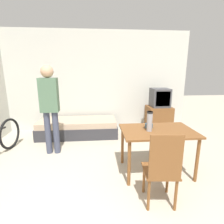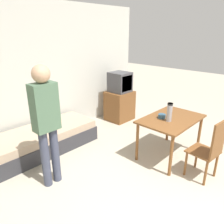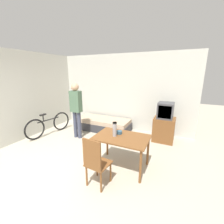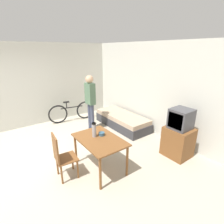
% 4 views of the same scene
% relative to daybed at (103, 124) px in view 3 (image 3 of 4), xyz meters
% --- Properties ---
extents(ground_plane, '(20.00, 20.00, 0.00)m').
position_rel_daybed_xyz_m(ground_plane, '(0.32, -3.11, -0.21)').
color(ground_plane, '#B2A893').
extents(wall_back, '(5.44, 0.06, 2.70)m').
position_rel_daybed_xyz_m(wall_back, '(0.32, 0.52, 1.14)').
color(wall_back, silver).
rests_on(wall_back, ground_plane).
extents(wall_left, '(0.06, 4.61, 2.70)m').
position_rel_daybed_xyz_m(wall_left, '(-1.92, -1.31, 1.14)').
color(wall_left, silver).
rests_on(wall_left, ground_plane).
extents(daybed, '(2.00, 0.82, 0.43)m').
position_rel_daybed_xyz_m(daybed, '(0.00, 0.00, 0.00)').
color(daybed, '#333338').
rests_on(daybed, ground_plane).
extents(tv, '(0.61, 0.55, 1.21)m').
position_rel_daybed_xyz_m(tv, '(2.13, -0.02, 0.33)').
color(tv, brown).
rests_on(tv, ground_plane).
extents(dining_table, '(1.15, 0.77, 0.73)m').
position_rel_daybed_xyz_m(dining_table, '(1.45, -1.82, 0.43)').
color(dining_table, brown).
rests_on(dining_table, ground_plane).
extents(wooden_chair, '(0.44, 0.44, 0.98)m').
position_rel_daybed_xyz_m(wooden_chair, '(1.25, -2.58, 0.33)').
color(wooden_chair, brown).
rests_on(wooden_chair, ground_plane).
extents(bicycle, '(0.30, 1.66, 0.76)m').
position_rel_daybed_xyz_m(bicycle, '(-1.46, -1.16, 0.13)').
color(bicycle, black).
rests_on(bicycle, ground_plane).
extents(person_standing, '(0.34, 0.24, 1.76)m').
position_rel_daybed_xyz_m(person_standing, '(-0.41, -0.96, 0.82)').
color(person_standing, '#3D4256').
rests_on(person_standing, ground_plane).
extents(thermos_flask, '(0.09, 0.09, 0.31)m').
position_rel_daybed_xyz_m(thermos_flask, '(1.30, -1.85, 0.69)').
color(thermos_flask, '#99999E').
rests_on(thermos_flask, dining_table).
extents(mate_bowl, '(0.13, 0.13, 0.07)m').
position_rel_daybed_xyz_m(mate_bowl, '(1.35, -1.69, 0.56)').
color(mate_bowl, '#335670').
rests_on(mate_bowl, dining_table).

